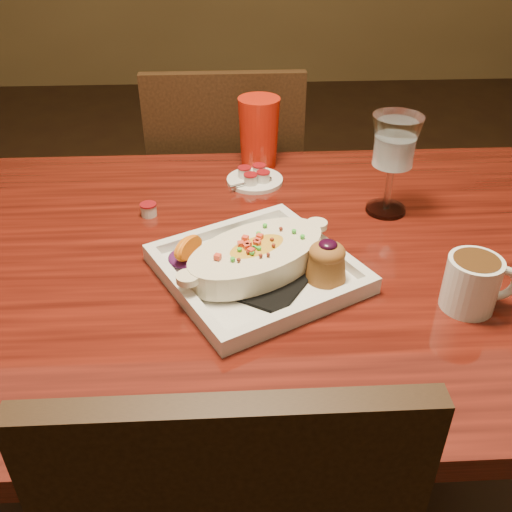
{
  "coord_description": "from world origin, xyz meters",
  "views": [
    {
      "loc": [
        0.01,
        -0.86,
        1.32
      ],
      "look_at": [
        0.05,
        -0.04,
        0.77
      ],
      "focal_mm": 40.0,
      "sensor_mm": 36.0,
      "label": 1
    }
  ],
  "objects_px": {
    "table": "(228,297)",
    "plate": "(261,261)",
    "red_tumbler": "(259,132)",
    "goblet": "(394,147)",
    "chair_far": "(227,205)",
    "coffee_mug": "(474,282)",
    "saucer": "(254,178)"
  },
  "relations": [
    {
      "from": "red_tumbler",
      "to": "plate",
      "type": "bearing_deg",
      "value": -92.8
    },
    {
      "from": "table",
      "to": "coffee_mug",
      "type": "xyz_separation_m",
      "value": [
        0.38,
        -0.17,
        0.14
      ]
    },
    {
      "from": "goblet",
      "to": "saucer",
      "type": "distance_m",
      "value": 0.32
    },
    {
      "from": "coffee_mug",
      "to": "goblet",
      "type": "relative_size",
      "value": 0.59
    },
    {
      "from": "coffee_mug",
      "to": "goblet",
      "type": "height_order",
      "value": "goblet"
    },
    {
      "from": "plate",
      "to": "table",
      "type": "bearing_deg",
      "value": 101.48
    },
    {
      "from": "plate",
      "to": "chair_far",
      "type": "bearing_deg",
      "value": 66.54
    },
    {
      "from": "plate",
      "to": "red_tumbler",
      "type": "bearing_deg",
      "value": 59.07
    },
    {
      "from": "table",
      "to": "plate",
      "type": "xyz_separation_m",
      "value": [
        0.06,
        -0.07,
        0.13
      ]
    },
    {
      "from": "table",
      "to": "saucer",
      "type": "bearing_deg",
      "value": 77.46
    },
    {
      "from": "chair_far",
      "to": "coffee_mug",
      "type": "bearing_deg",
      "value": 115.47
    },
    {
      "from": "coffee_mug",
      "to": "chair_far",
      "type": "bearing_deg",
      "value": 117.6
    },
    {
      "from": "chair_far",
      "to": "goblet",
      "type": "distance_m",
      "value": 0.7
    },
    {
      "from": "goblet",
      "to": "table",
      "type": "bearing_deg",
      "value": -156.17
    },
    {
      "from": "plate",
      "to": "goblet",
      "type": "bearing_deg",
      "value": 10.39
    },
    {
      "from": "coffee_mug",
      "to": "table",
      "type": "bearing_deg",
      "value": 158.34
    },
    {
      "from": "chair_far",
      "to": "red_tumbler",
      "type": "xyz_separation_m",
      "value": [
        0.08,
        -0.25,
        0.32
      ]
    },
    {
      "from": "table",
      "to": "plate",
      "type": "height_order",
      "value": "plate"
    },
    {
      "from": "table",
      "to": "coffee_mug",
      "type": "distance_m",
      "value": 0.44
    },
    {
      "from": "coffee_mug",
      "to": "saucer",
      "type": "xyz_separation_m",
      "value": [
        -0.32,
        0.45,
        -0.04
      ]
    },
    {
      "from": "coffee_mug",
      "to": "saucer",
      "type": "distance_m",
      "value": 0.55
    },
    {
      "from": "red_tumbler",
      "to": "goblet",
      "type": "bearing_deg",
      "value": -44.29
    },
    {
      "from": "table",
      "to": "coffee_mug",
      "type": "relative_size",
      "value": 12.71
    },
    {
      "from": "saucer",
      "to": "red_tumbler",
      "type": "distance_m",
      "value": 0.12
    },
    {
      "from": "saucer",
      "to": "red_tumbler",
      "type": "bearing_deg",
      "value": 80.71
    },
    {
      "from": "red_tumbler",
      "to": "saucer",
      "type": "bearing_deg",
      "value": -99.29
    },
    {
      "from": "plate",
      "to": "coffee_mug",
      "type": "xyz_separation_m",
      "value": [
        0.32,
        -0.1,
        0.02
      ]
    },
    {
      "from": "goblet",
      "to": "plate",
      "type": "bearing_deg",
      "value": -141.47
    },
    {
      "from": "table",
      "to": "red_tumbler",
      "type": "xyz_separation_m",
      "value": [
        0.08,
        0.38,
        0.18
      ]
    },
    {
      "from": "saucer",
      "to": "chair_far",
      "type": "bearing_deg",
      "value": 100.48
    },
    {
      "from": "table",
      "to": "goblet",
      "type": "distance_m",
      "value": 0.43
    },
    {
      "from": "chair_far",
      "to": "plate",
      "type": "distance_m",
      "value": 0.75
    }
  ]
}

